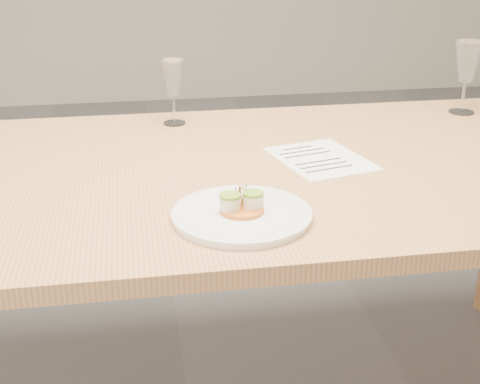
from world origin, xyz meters
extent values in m
cube|color=tan|center=(0.00, 0.00, 0.73)|extent=(2.40, 1.00, 0.04)
cylinder|color=white|center=(0.09, -0.30, 0.76)|extent=(0.28, 0.28, 0.01)
cylinder|color=white|center=(0.09, -0.30, 0.76)|extent=(0.28, 0.28, 0.01)
cylinder|color=orange|center=(0.09, -0.30, 0.77)|extent=(0.09, 0.09, 0.01)
cylinder|color=beige|center=(0.07, -0.30, 0.79)|extent=(0.04, 0.04, 0.03)
cylinder|color=beige|center=(0.12, -0.30, 0.79)|extent=(0.04, 0.04, 0.03)
cylinder|color=#86A82E|center=(0.07, -0.30, 0.80)|extent=(0.04, 0.04, 0.01)
cylinder|color=#86A82E|center=(0.12, -0.30, 0.80)|extent=(0.04, 0.04, 0.01)
cylinder|color=tan|center=(0.15, -0.34, 0.76)|extent=(0.04, 0.04, 0.00)
cube|color=white|center=(0.35, 0.02, 0.75)|extent=(0.26, 0.30, 0.00)
cube|color=black|center=(0.31, 0.10, 0.75)|extent=(0.08, 0.03, 0.00)
cube|color=black|center=(0.31, 0.08, 0.75)|extent=(0.13, 0.04, 0.00)
cube|color=black|center=(0.32, 0.05, 0.75)|extent=(0.13, 0.04, 0.00)
cube|color=black|center=(0.33, 0.00, 0.75)|extent=(0.13, 0.04, 0.00)
cube|color=black|center=(0.34, -0.03, 0.75)|extent=(0.13, 0.04, 0.00)
cube|color=black|center=(0.35, -0.06, 0.75)|extent=(0.13, 0.04, 0.00)
cylinder|color=white|center=(0.01, 0.38, 0.75)|extent=(0.06, 0.06, 0.00)
cylinder|color=white|center=(0.01, 0.38, 0.79)|extent=(0.01, 0.01, 0.08)
cone|color=white|center=(0.01, 0.38, 0.88)|extent=(0.07, 0.07, 0.10)
cylinder|color=white|center=(0.89, 0.35, 0.75)|extent=(0.08, 0.08, 0.00)
cylinder|color=white|center=(0.89, 0.35, 0.80)|extent=(0.01, 0.01, 0.09)
cone|color=white|center=(0.89, 0.35, 0.91)|extent=(0.09, 0.09, 0.12)
camera|label=1|loc=(-0.11, -1.49, 1.32)|focal=50.00mm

